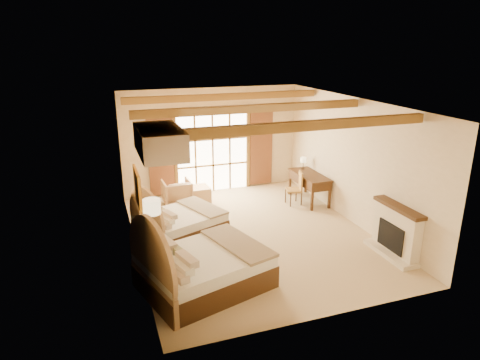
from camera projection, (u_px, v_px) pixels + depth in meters
name	position (u px, v px, depth m)	size (l,w,h in m)	color
floor	(252.00, 234.00, 10.48)	(7.00, 7.00, 0.00)	#CEB38B
wall_back	(212.00, 140.00, 13.12)	(5.50, 5.50, 0.00)	beige
wall_left	(132.00, 184.00, 9.12)	(7.00, 7.00, 0.00)	beige
wall_right	(354.00, 162.00, 10.84)	(7.00, 7.00, 0.00)	beige
ceiling	(253.00, 103.00, 9.48)	(7.00, 7.00, 0.00)	#AD7035
ceiling_beams	(253.00, 109.00, 9.52)	(5.39, 4.60, 0.18)	olive
french_doors	(213.00, 152.00, 13.18)	(3.95, 0.08, 2.60)	white
fireplace	(395.00, 233.00, 9.33)	(0.46, 1.40, 1.16)	beige
painting	(138.00, 188.00, 8.42)	(0.06, 0.95, 0.75)	gold
canopy_valance	(160.00, 141.00, 7.02)	(0.70, 1.40, 0.45)	beige
bed_near	(196.00, 267.00, 8.08)	(2.73, 2.29, 1.50)	#402612
bed_far	(175.00, 222.00, 10.25)	(2.40, 2.03, 1.25)	#402612
nightstand	(153.00, 251.00, 9.05)	(0.49, 0.49, 0.58)	#402612
floor_lamp	(152.00, 211.00, 8.25)	(0.34, 0.34, 1.63)	#352516
armchair	(177.00, 192.00, 12.29)	(0.78, 0.80, 0.73)	tan
ottoman	(199.00, 194.00, 12.57)	(0.61, 0.61, 0.44)	tan
desk	(309.00, 187.00, 12.53)	(0.66, 1.54, 0.83)	#402612
desk_chair	(294.00, 194.00, 12.34)	(0.54, 0.53, 0.97)	#A28036
desk_lamp	(303.00, 160.00, 12.83)	(0.18, 0.18, 0.36)	#352516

